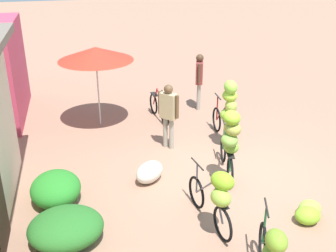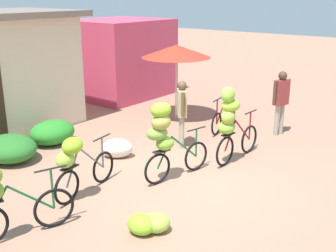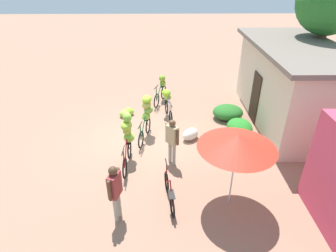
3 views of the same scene
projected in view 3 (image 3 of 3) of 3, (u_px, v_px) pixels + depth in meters
The scene contains 15 objects.
ground_plane at pixel (143, 140), 10.63m from camera, with size 60.00×60.00×0.00m, color #997059.
building_low at pixel (291, 84), 11.21m from camera, with size 6.43×3.13×3.12m.
tree_behind_building at pixel (331, 3), 10.86m from camera, with size 2.59×2.59×5.79m.
hedge_bush_front_left at pixel (228, 112), 11.93m from camera, with size 1.09×1.26×0.58m, color #286B27.
hedge_bush_front_right at pixel (239, 127), 10.83m from camera, with size 1.15×0.96×0.58m, color #288027.
market_umbrella at pixel (237, 142), 6.87m from camera, with size 1.97×1.97×2.17m.
bicycle_leftmost at pixel (161, 87), 13.22m from camera, with size 1.60×0.60×1.24m.
bicycle_near_pile at pixel (167, 101), 11.87m from camera, with size 1.65×0.53×1.20m.
bicycle_center_loaded at pixel (146, 113), 10.41m from camera, with size 1.64×0.56×1.62m.
bicycle_by_shop at pixel (127, 135), 9.03m from camera, with size 1.68×0.45×1.72m.
bicycle_rightmost at pixel (169, 192), 7.70m from camera, with size 1.56×0.28×0.97m.
banana_pile_on_ground at pixel (127, 112), 12.21m from camera, with size 0.67×0.68×0.31m.
produce_sack at pixel (191, 134), 10.54m from camera, with size 0.70×0.44×0.44m, color silver.
person_vendor at pixel (115, 188), 6.85m from camera, with size 0.56×0.31×1.68m.
person_bystander at pixel (172, 138), 8.89m from camera, with size 0.45×0.42×1.62m.
Camera 3 is at (8.96, 0.81, 5.77)m, focal length 30.31 mm.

